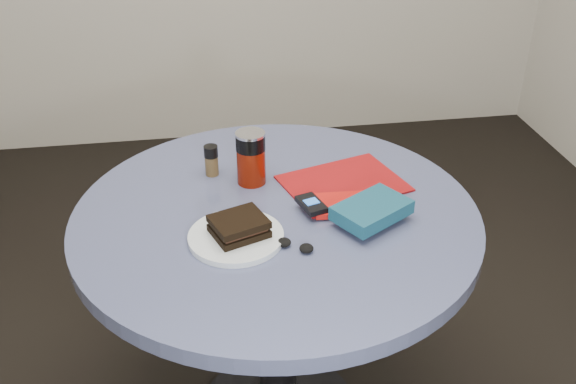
{
  "coord_description": "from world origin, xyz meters",
  "views": [
    {
      "loc": [
        -0.18,
        -1.32,
        1.6
      ],
      "look_at": [
        0.03,
        0.0,
        0.8
      ],
      "focal_mm": 40.0,
      "sensor_mm": 36.0,
      "label": 1
    }
  ],
  "objects": [
    {
      "name": "headphones",
      "position": [
        0.02,
        -0.16,
        0.76
      ],
      "size": [
        0.09,
        0.07,
        0.02
      ],
      "color": "black",
      "rests_on": "table"
    },
    {
      "name": "soda_can",
      "position": [
        -0.04,
        0.15,
        0.82
      ],
      "size": [
        0.09,
        0.09,
        0.14
      ],
      "color": "#6F1505",
      "rests_on": "table"
    },
    {
      "name": "sandwich",
      "position": [
        -0.1,
        -0.11,
        0.78
      ],
      "size": [
        0.15,
        0.14,
        0.04
      ],
      "color": "black",
      "rests_on": "plate"
    },
    {
      "name": "table",
      "position": [
        0.0,
        0.0,
        0.59
      ],
      "size": [
        1.0,
        1.0,
        0.75
      ],
      "color": "black",
      "rests_on": "ground"
    },
    {
      "name": "novel",
      "position": [
        0.22,
        -0.09,
        0.79
      ],
      "size": [
        0.21,
        0.19,
        0.03
      ],
      "primitive_type": "cube",
      "rotation": [
        0.0,
        0.0,
        0.55
      ],
      "color": "navy",
      "rests_on": "red_book"
    },
    {
      "name": "pepper_grinder",
      "position": [
        -0.14,
        0.21,
        0.79
      ],
      "size": [
        0.04,
        0.04,
        0.09
      ],
      "color": "brown",
      "rests_on": "table"
    },
    {
      "name": "mp3_player",
      "position": [
        0.08,
        -0.02,
        0.78
      ],
      "size": [
        0.07,
        0.1,
        0.02
      ],
      "color": "black",
      "rests_on": "red_book"
    },
    {
      "name": "red_book",
      "position": [
        0.17,
        -0.02,
        0.76
      ],
      "size": [
        0.16,
        0.11,
        0.01
      ],
      "primitive_type": "cube",
      "rotation": [
        0.0,
        0.0,
        -0.05
      ],
      "color": "red",
      "rests_on": "magazine"
    },
    {
      "name": "plate",
      "position": [
        -0.11,
        -0.11,
        0.76
      ],
      "size": [
        0.27,
        0.27,
        0.01
      ],
      "primitive_type": "cylinder",
      "rotation": [
        0.0,
        0.0,
        -0.24
      ],
      "color": "white",
      "rests_on": "table"
    },
    {
      "name": "magazine",
      "position": [
        0.19,
        0.1,
        0.75
      ],
      "size": [
        0.35,
        0.3,
        0.01
      ],
      "primitive_type": "cube",
      "rotation": [
        0.0,
        0.0,
        0.3
      ],
      "color": "maroon",
      "rests_on": "table"
    }
  ]
}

